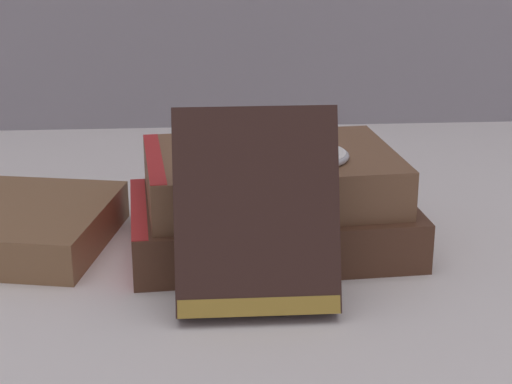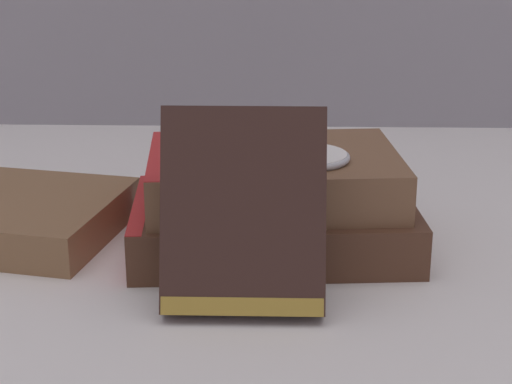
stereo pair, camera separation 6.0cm
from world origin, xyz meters
name	(u,v)px [view 2 (the right image)]	position (x,y,z in m)	size (l,w,h in m)	color
ground_plane	(239,276)	(0.00, 0.00, 0.00)	(3.00, 3.00, 0.00)	silver
book_flat_bottom	(266,225)	(0.02, 0.06, 0.02)	(0.23, 0.16, 0.04)	#4C2D1E
book_flat_top	(267,176)	(0.02, 0.06, 0.06)	(0.20, 0.15, 0.04)	brown
book_leaning_front	(243,218)	(0.01, -0.05, 0.06)	(0.11, 0.07, 0.14)	#331E19
pocket_watch	(310,157)	(0.05, 0.04, 0.08)	(0.06, 0.06, 0.01)	white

